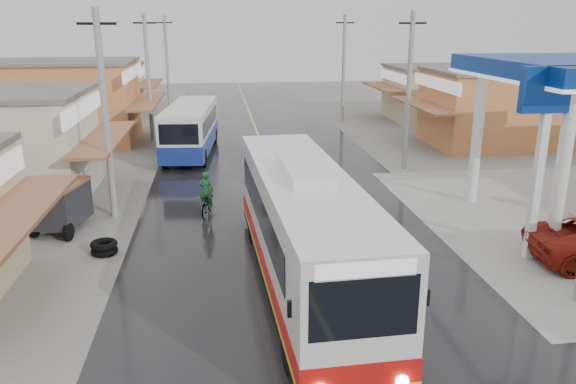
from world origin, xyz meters
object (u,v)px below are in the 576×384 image
second_bus (191,128)px  tricycle_near (61,204)px  coach_bus (304,229)px  cyclist (207,201)px  tyre_stack (104,247)px

second_bus → tricycle_near: size_ratio=3.33×
coach_bus → second_bus: size_ratio=1.34×
coach_bus → tricycle_near: size_ratio=4.45×
tricycle_near → cyclist: bearing=23.9°
second_bus → coach_bus: bearing=-72.1°
coach_bus → tricycle_near: bearing=143.2°
tricycle_near → tyre_stack: 3.21m
second_bus → tyre_stack: 14.78m
coach_bus → cyclist: size_ratio=6.44×
coach_bus → cyclist: coach_bus is taller
second_bus → cyclist: second_bus is taller
tyre_stack → coach_bus: bearing=-26.9°
coach_bus → cyclist: bearing=110.9°
coach_bus → tyre_stack: 7.18m
tricycle_near → tyre_stack: size_ratio=2.97×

